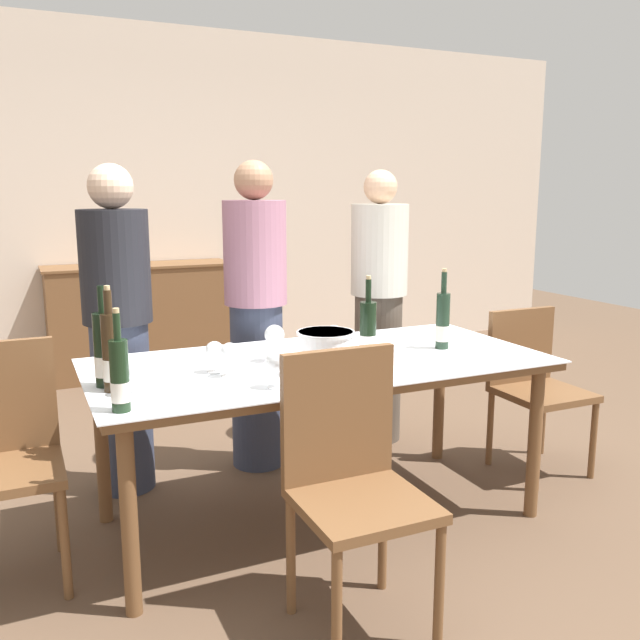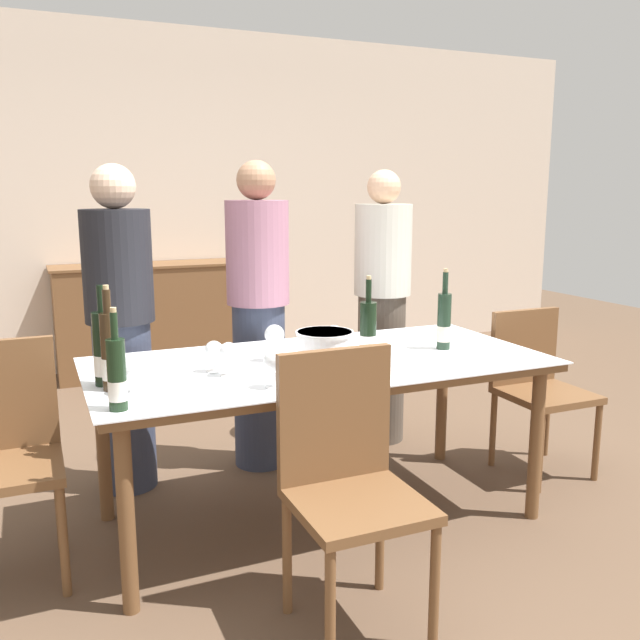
# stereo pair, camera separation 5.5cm
# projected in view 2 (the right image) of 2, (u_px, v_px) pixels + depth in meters

# --- Properties ---
(ground_plane) EXTENTS (12.00, 12.00, 0.00)m
(ground_plane) POSITION_uv_depth(u_px,v_px,m) (320.00, 517.00, 3.11)
(ground_plane) COLOR brown
(back_wall) EXTENTS (8.00, 0.10, 2.80)m
(back_wall) POSITION_uv_depth(u_px,v_px,m) (171.00, 200.00, 5.72)
(back_wall) COLOR beige
(back_wall) RESTS_ON ground_plane
(sideboard_cabinet) EXTENTS (1.47, 0.46, 0.90)m
(sideboard_cabinet) POSITION_uv_depth(u_px,v_px,m) (148.00, 319.00, 5.52)
(sideboard_cabinet) COLOR brown
(sideboard_cabinet) RESTS_ON ground_plane
(dining_table) EXTENTS (1.99, 0.95, 0.75)m
(dining_table) POSITION_uv_depth(u_px,v_px,m) (320.00, 374.00, 2.99)
(dining_table) COLOR brown
(dining_table) RESTS_ON ground_plane
(ice_bucket) EXTENTS (0.24, 0.24, 0.17)m
(ice_bucket) POSITION_uv_depth(u_px,v_px,m) (325.00, 351.00, 2.74)
(ice_bucket) COLOR white
(ice_bucket) RESTS_ON dining_table
(wine_bottle_0) EXTENTS (0.06, 0.06, 0.35)m
(wine_bottle_0) POSITION_uv_depth(u_px,v_px,m) (117.00, 376.00, 2.28)
(wine_bottle_0) COLOR black
(wine_bottle_0) RESTS_ON dining_table
(wine_bottle_1) EXTENTS (0.06, 0.06, 0.40)m
(wine_bottle_1) POSITION_uv_depth(u_px,v_px,m) (110.00, 353.00, 2.50)
(wine_bottle_1) COLOR #332314
(wine_bottle_1) RESTS_ON dining_table
(wine_bottle_2) EXTENTS (0.08, 0.08, 0.39)m
(wine_bottle_2) POSITION_uv_depth(u_px,v_px,m) (104.00, 351.00, 2.57)
(wine_bottle_2) COLOR black
(wine_bottle_2) RESTS_ON dining_table
(wine_bottle_3) EXTENTS (0.08, 0.08, 0.37)m
(wine_bottle_3) POSITION_uv_depth(u_px,v_px,m) (368.00, 332.00, 2.98)
(wine_bottle_3) COLOR black
(wine_bottle_3) RESTS_ON dining_table
(wine_bottle_4) EXTENTS (0.06, 0.06, 0.38)m
(wine_bottle_4) POSITION_uv_depth(u_px,v_px,m) (444.00, 322.00, 3.16)
(wine_bottle_4) COLOR #1E3323
(wine_bottle_4) RESTS_ON dining_table
(wine_glass_0) EXTENTS (0.08, 0.08, 0.13)m
(wine_glass_0) POSITION_uv_depth(u_px,v_px,m) (214.00, 351.00, 2.77)
(wine_glass_0) COLOR white
(wine_glass_0) RESTS_ON dining_table
(wine_glass_1) EXTENTS (0.07, 0.07, 0.14)m
(wine_glass_1) POSITION_uv_depth(u_px,v_px,m) (229.00, 353.00, 2.70)
(wine_glass_1) COLOR white
(wine_glass_1) RESTS_ON dining_table
(wine_glass_2) EXTENTS (0.08, 0.08, 0.15)m
(wine_glass_2) POSITION_uv_depth(u_px,v_px,m) (334.00, 335.00, 2.97)
(wine_glass_2) COLOR white
(wine_glass_2) RESTS_ON dining_table
(wine_glass_3) EXTENTS (0.09, 0.09, 0.15)m
(wine_glass_3) POSITION_uv_depth(u_px,v_px,m) (274.00, 362.00, 2.54)
(wine_glass_3) COLOR white
(wine_glass_3) RESTS_ON dining_table
(wine_glass_4) EXTENTS (0.09, 0.09, 0.16)m
(wine_glass_4) POSITION_uv_depth(u_px,v_px,m) (274.00, 335.00, 2.94)
(wine_glass_4) COLOR white
(wine_glass_4) RESTS_ON dining_table
(wine_glass_5) EXTENTS (0.08, 0.08, 0.14)m
(wine_glass_5) POSITION_uv_depth(u_px,v_px,m) (129.00, 369.00, 2.46)
(wine_glass_5) COLOR white
(wine_glass_5) RESTS_ON dining_table
(chair_left_end) EXTENTS (0.42, 0.42, 0.91)m
(chair_left_end) POSITION_uv_depth(u_px,v_px,m) (3.00, 444.00, 2.59)
(chair_left_end) COLOR brown
(chair_left_end) RESTS_ON ground_plane
(chair_near_front) EXTENTS (0.42, 0.42, 0.95)m
(chair_near_front) POSITION_uv_depth(u_px,v_px,m) (347.00, 471.00, 2.30)
(chair_near_front) COLOR brown
(chair_near_front) RESTS_ON ground_plane
(chair_right_end) EXTENTS (0.42, 0.42, 0.85)m
(chair_right_end) POSITION_uv_depth(u_px,v_px,m) (536.00, 379.00, 3.60)
(chair_right_end) COLOR brown
(chair_right_end) RESTS_ON ground_plane
(person_host) EXTENTS (0.33, 0.33, 1.61)m
(person_host) POSITION_uv_depth(u_px,v_px,m) (121.00, 331.00, 3.31)
(person_host) COLOR #383F56
(person_host) RESTS_ON ground_plane
(person_guest_left) EXTENTS (0.33, 0.33, 1.63)m
(person_guest_left) POSITION_uv_depth(u_px,v_px,m) (258.00, 317.00, 3.59)
(person_guest_left) COLOR #383F56
(person_guest_left) RESTS_ON ground_plane
(person_guest_right) EXTENTS (0.33, 0.33, 1.60)m
(person_guest_right) POSITION_uv_depth(u_px,v_px,m) (382.00, 309.00, 3.97)
(person_guest_right) COLOR #51473D
(person_guest_right) RESTS_ON ground_plane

